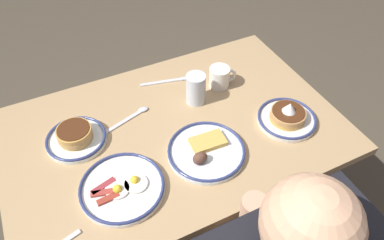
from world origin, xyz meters
TOP-DOWN VIEW (x-y plane):
  - ground_plane at (0.00, 0.00)m, footprint 6.00×6.00m
  - dining_table at (0.00, 0.00)m, footprint 1.21×0.79m
  - plate_near_main at (0.33, -0.10)m, footprint 0.21×0.21m
  - plate_center_pancakes at (-0.05, 0.15)m, footprint 0.27×0.27m
  - plate_far_companion at (-0.39, 0.15)m, footprint 0.22×0.22m
  - plate_far_side at (0.25, 0.17)m, footprint 0.27×0.27m
  - coffee_mug at (-0.27, -0.14)m, footprint 0.11×0.08m
  - drinking_glass at (-0.14, -0.10)m, footprint 0.08×0.08m
  - fork_far at (-0.08, -0.26)m, footprint 0.20×0.06m
  - tea_spoon at (0.12, -0.12)m, footprint 0.20×0.08m

SIDE VIEW (x-z plane):
  - ground_plane at x=0.00m, z-range 0.00..0.00m
  - dining_table at x=0.00m, z-range 0.25..0.99m
  - fork_far at x=-0.08m, z-range 0.74..0.75m
  - tea_spoon at x=0.12m, z-range 0.74..0.75m
  - plate_far_side at x=0.25m, z-range 0.73..0.77m
  - plate_center_pancakes at x=-0.05m, z-range 0.73..0.78m
  - plate_far_companion at x=-0.39m, z-range 0.72..0.81m
  - plate_near_main at x=0.33m, z-range 0.73..0.80m
  - coffee_mug at x=-0.27m, z-range 0.74..0.83m
  - drinking_glass at x=-0.14m, z-range 0.73..0.86m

